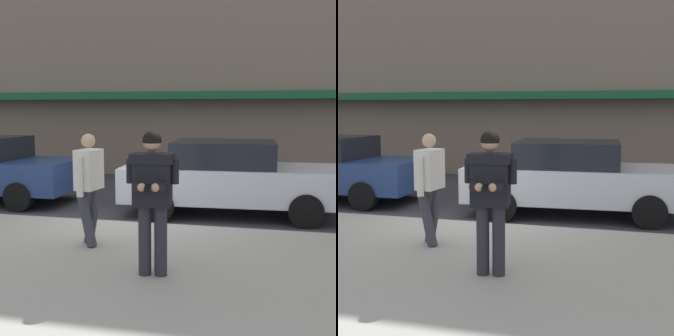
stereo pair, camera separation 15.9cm
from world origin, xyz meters
TOP-DOWN VIEW (x-y plane):
  - ground_plane at (0.00, 0.00)m, footprint 80.00×80.00m
  - sidewalk at (1.00, -2.85)m, footprint 32.00×5.30m
  - curb_paint_line at (1.00, 0.05)m, footprint 28.00×0.12m
  - parked_sedan_mid at (1.83, 1.40)m, footprint 4.59×2.10m
  - man_texting_on_phone at (1.28, -2.79)m, footprint 0.65×0.61m
  - pedestrian_in_light_coat at (0.02, -1.74)m, footprint 0.37×0.59m

SIDE VIEW (x-z plane):
  - ground_plane at x=0.00m, z-range 0.00..0.00m
  - curb_paint_line at x=1.00m, z-range 0.00..0.01m
  - sidewalk at x=1.00m, z-range 0.00..0.14m
  - parked_sedan_mid at x=1.83m, z-range 0.02..1.56m
  - pedestrian_in_light_coat at x=0.02m, z-range 0.26..1.96m
  - man_texting_on_phone at x=1.28m, z-range 0.35..2.15m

